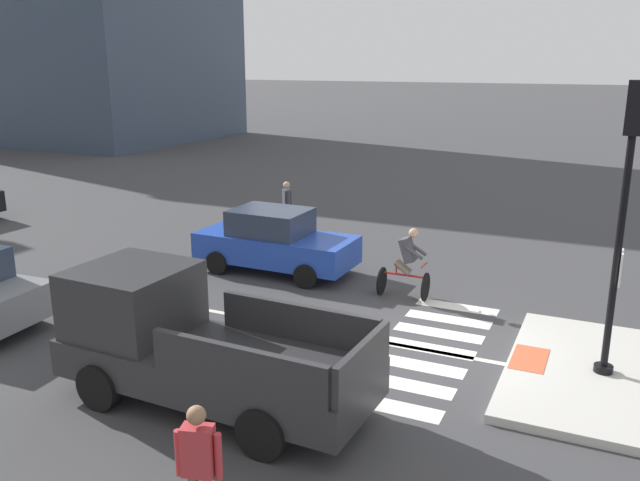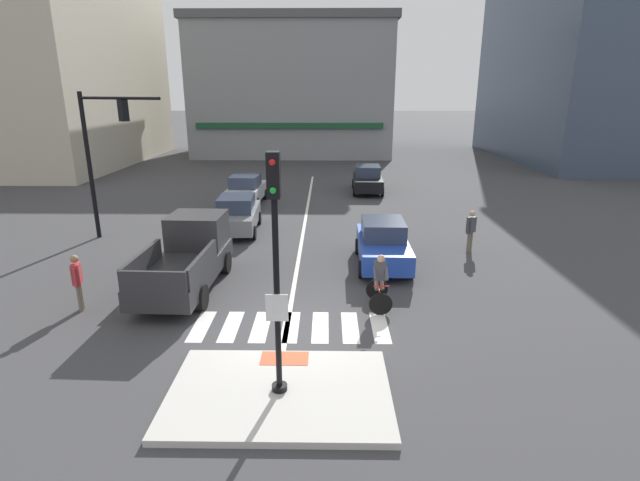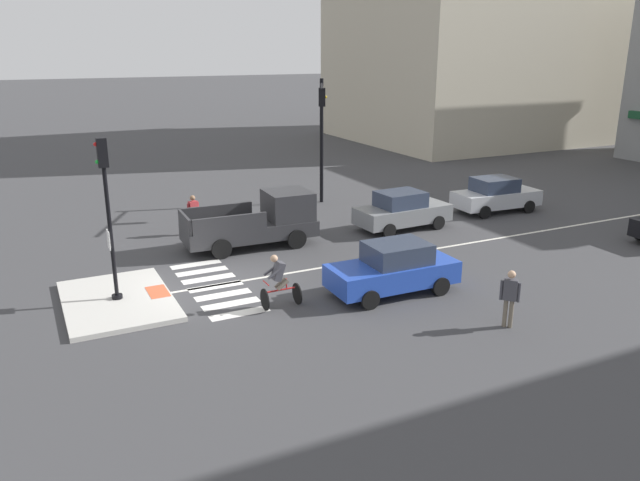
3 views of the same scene
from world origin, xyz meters
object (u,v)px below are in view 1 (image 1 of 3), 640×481
object	(u,v)px
pickup_truck_charcoal_westbound_near	(190,343)
pedestrian_at_curb_left	(199,461)
car_blue_eastbound_mid	(275,241)
pedestrian_waiting_far_side	(287,203)
cyclist	(407,262)
signal_pole	(624,205)

from	to	relation	value
pickup_truck_charcoal_westbound_near	pedestrian_at_curb_left	world-z (taller)	pickup_truck_charcoal_westbound_near
car_blue_eastbound_mid	pedestrian_waiting_far_side	bearing A→B (deg)	22.70
pickup_truck_charcoal_westbound_near	car_blue_eastbound_mid	bearing A→B (deg)	16.91
car_blue_eastbound_mid	pedestrian_at_curb_left	bearing A→B (deg)	-156.51
cyclist	pedestrian_waiting_far_side	xyz separation A→B (m)	(4.06, 5.18, 0.11)
car_blue_eastbound_mid	pedestrian_waiting_far_side	xyz separation A→B (m)	(3.56, 1.49, 0.17)
signal_pole	cyclist	bearing A→B (deg)	60.10
signal_pole	pickup_truck_charcoal_westbound_near	size ratio (longest dim) A/B	0.94
car_blue_eastbound_mid	cyclist	bearing A→B (deg)	-97.71
pedestrian_waiting_far_side	car_blue_eastbound_mid	bearing A→B (deg)	-157.30
signal_pole	car_blue_eastbound_mid	distance (m)	8.84
pedestrian_at_curb_left	car_blue_eastbound_mid	bearing A→B (deg)	23.49
signal_pole	cyclist	xyz separation A→B (m)	(2.48, 4.32, -2.21)
cyclist	signal_pole	bearing A→B (deg)	-119.90
car_blue_eastbound_mid	cyclist	distance (m)	3.73
pedestrian_at_curb_left	pickup_truck_charcoal_westbound_near	bearing A→B (deg)	37.08
car_blue_eastbound_mid	pickup_truck_charcoal_westbound_near	world-z (taller)	pickup_truck_charcoal_westbound_near
car_blue_eastbound_mid	pedestrian_at_curb_left	xyz separation A→B (m)	(-9.09, -3.95, 0.17)
signal_pole	car_blue_eastbound_mid	size ratio (longest dim) A/B	1.18
signal_pole	car_blue_eastbound_mid	bearing A→B (deg)	69.58
car_blue_eastbound_mid	pickup_truck_charcoal_westbound_near	xyz separation A→B (m)	(-6.46, -1.96, 0.17)
cyclist	pedestrian_waiting_far_side	bearing A→B (deg)	51.91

